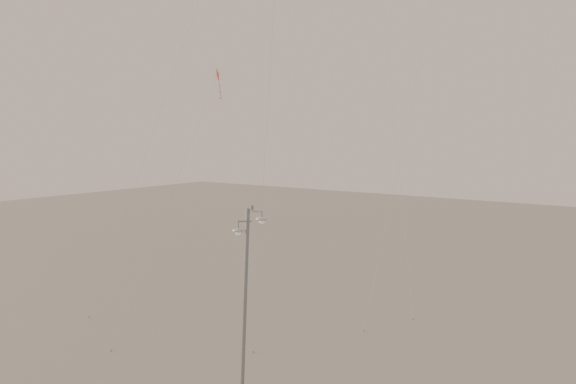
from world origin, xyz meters
The scene contains 3 objects.
street_lamp centered at (0.37, 0.05, 4.57)m, with size 1.53×0.87×8.56m.
kite_3 centered at (-9.31, 7.22, 12.16)m, with size 0.99×9.63×15.78m.
kite_4 centered at (9.21, 13.79, 17.83)m, with size 8.47×10.30×24.13m.
Camera 1 is at (15.67, -18.31, 11.61)m, focal length 35.00 mm.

